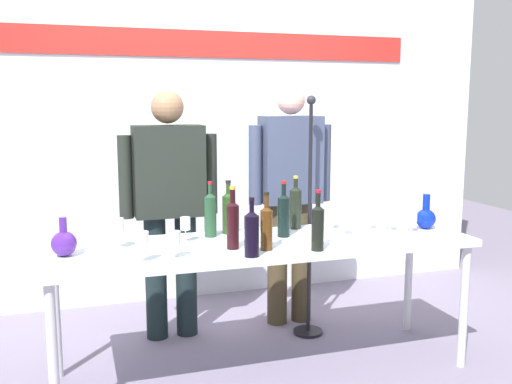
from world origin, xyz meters
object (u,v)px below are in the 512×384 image
(wine_bottle_7, at_px, (210,213))
(wine_glass_left_1, at_px, (142,241))
(wine_bottle_3, at_px, (266,226))
(wine_glass_left_0, at_px, (185,224))
(wine_bottle_0, at_px, (233,223))
(wine_bottle_4, at_px, (318,226))
(presenter_left, at_px, (169,198))
(wine_glass_right_2, at_px, (390,216))
(presenter_right, at_px, (290,191))
(wine_bottle_1, at_px, (228,211))
(wine_bottle_6, at_px, (296,206))
(wine_glass_left_3, at_px, (117,227))
(decanter_blue_left, at_px, (64,243))
(wine_glass_right_4, at_px, (332,214))
(wine_glass_right_0, at_px, (344,217))
(wine_glass_right_3, at_px, (369,214))
(display_table, at_px, (264,252))
(wine_glass_left_2, at_px, (174,239))
(microphone_stand, at_px, (309,256))
(wine_bottle_2, at_px, (252,232))
(decanter_blue_right, at_px, (426,217))
(wine_glass_right_1, at_px, (412,216))
(wine_bottle_5, at_px, (284,214))

(wine_bottle_7, relative_size, wine_glass_left_1, 2.12)
(wine_bottle_3, relative_size, wine_glass_left_0, 2.18)
(wine_bottle_0, distance_m, wine_bottle_4, 0.45)
(presenter_left, bearing_deg, wine_glass_right_2, -28.62)
(presenter_right, bearing_deg, wine_bottle_1, -142.44)
(presenter_right, relative_size, wine_bottle_6, 5.04)
(presenter_right, relative_size, wine_glass_left_3, 10.12)
(decanter_blue_left, bearing_deg, presenter_left, 46.01)
(wine_bottle_1, xyz_separation_m, wine_glass_right_4, (0.64, -0.08, -0.04))
(wine_bottle_7, distance_m, wine_glass_left_3, 0.55)
(wine_bottle_0, xyz_separation_m, wine_bottle_4, (0.42, -0.17, -0.01))
(wine_glass_right_0, bearing_deg, wine_glass_right_3, 26.37)
(wine_bottle_0, bearing_deg, wine_glass_right_4, 21.18)
(display_table, distance_m, wine_glass_left_2, 0.60)
(presenter_left, height_order, presenter_right, presenter_right)
(wine_glass_left_3, xyz_separation_m, wine_glass_right_2, (1.61, -0.08, -0.02))
(microphone_stand, bearing_deg, wine_bottle_2, -130.73)
(decanter_blue_left, height_order, wine_bottle_4, wine_bottle_4)
(display_table, bearing_deg, presenter_right, 58.50)
(display_table, bearing_deg, wine_glass_right_3, 7.45)
(wine_bottle_3, xyz_separation_m, wine_glass_right_2, (0.86, 0.20, -0.03))
(wine_glass_right_0, distance_m, wine_glass_right_4, 0.19)
(decanter_blue_left, distance_m, wine_glass_right_3, 1.78)
(wine_bottle_3, relative_size, wine_glass_right_2, 2.28)
(decanter_blue_right, bearing_deg, wine_bottle_6, 162.05)
(wine_glass_right_2, distance_m, wine_glass_right_4, 0.35)
(wine_bottle_4, distance_m, wine_bottle_6, 0.54)
(presenter_left, bearing_deg, wine_glass_right_1, -29.02)
(decanter_blue_left, xyz_separation_m, wine_glass_left_3, (0.27, 0.08, 0.05))
(wine_bottle_6, relative_size, wine_glass_right_3, 2.44)
(wine_glass_left_2, xyz_separation_m, wine_glass_left_3, (-0.25, 0.29, 0.02))
(wine_bottle_2, xyz_separation_m, wine_glass_left_1, (-0.54, 0.07, -0.02))
(wine_bottle_2, bearing_deg, presenter_right, 59.07)
(wine_glass_right_3, bearing_deg, wine_glass_right_1, -36.18)
(wine_bottle_4, distance_m, wine_bottle_5, 0.36)
(wine_bottle_1, distance_m, wine_glass_left_1, 0.74)
(decanter_blue_left, relative_size, wine_glass_left_3, 1.23)
(wine_bottle_6, distance_m, wine_glass_right_1, 0.70)
(presenter_left, relative_size, wine_bottle_7, 5.01)
(presenter_left, distance_m, wine_bottle_4, 1.14)
(display_table, height_order, decanter_blue_left, decanter_blue_left)
(presenter_right, xyz_separation_m, wine_bottle_2, (-0.58, -0.97, -0.04))
(presenter_left, xyz_separation_m, wine_bottle_0, (0.21, -0.79, -0.02))
(microphone_stand, bearing_deg, wine_glass_left_0, -160.02)
(display_table, height_order, wine_bottle_0, wine_bottle_0)
(wine_bottle_5, height_order, wine_glass_left_2, wine_bottle_5)
(wine_bottle_7, xyz_separation_m, wine_glass_left_2, (-0.28, -0.40, -0.04))
(wine_bottle_2, height_order, wine_glass_left_0, wine_bottle_2)
(wine_bottle_6, distance_m, wine_glass_right_3, 0.45)
(display_table, bearing_deg, wine_bottle_7, 141.45)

